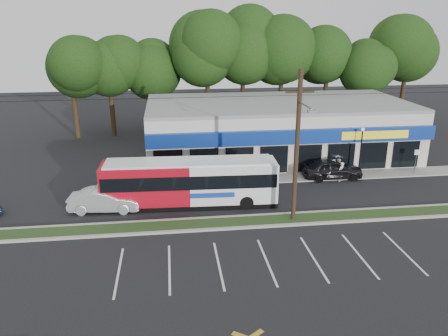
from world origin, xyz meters
The scene contains 15 objects.
ground centered at (0.00, 0.00, 0.00)m, with size 120.00×120.00×0.00m, color black.
grass_strip centered at (0.00, 1.00, 0.06)m, with size 40.00×1.60×0.12m, color #273B18.
curb_south centered at (0.00, 0.15, 0.07)m, with size 40.00×0.25×0.14m, color #9E9E93.
curb_north centered at (0.00, 1.85, 0.07)m, with size 40.00×0.25×0.14m, color #9E9E93.
sidewalk centered at (5.00, 9.00, 0.05)m, with size 32.00×2.20×0.10m, color #9E9E93.
strip_mall centered at (5.50, 15.91, 2.65)m, with size 25.00×12.55×5.30m.
utility_pole centered at (2.83, 0.93, 5.41)m, with size 50.00×2.77×10.00m.
lamp_post centered at (11.00, 8.80, 2.67)m, with size 0.30×0.30×4.25m.
sign_post centered at (16.00, 8.57, 1.56)m, with size 0.45×0.10×2.23m.
tree_line centered at (4.00, 26.00, 8.42)m, with size 46.76×6.76×11.83m.
metrobus centered at (-3.69, 4.50, 1.77)m, with size 12.55×3.15×3.35m.
car_dark centered at (8.51, 8.50, 0.85)m, with size 2.02×5.02×1.71m, color black.
car_silver centered at (-9.71, 4.15, 0.81)m, with size 1.71×4.90×1.61m, color #B1B3B9.
pedestrian_a centered at (9.00, 7.79, 0.81)m, with size 0.59×0.39×1.63m, color white.
pedestrian_b centered at (9.00, 8.50, 0.86)m, with size 0.83×0.65×1.71m, color #B6A7A4.
Camera 1 is at (-4.98, -24.84, 12.79)m, focal length 35.00 mm.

